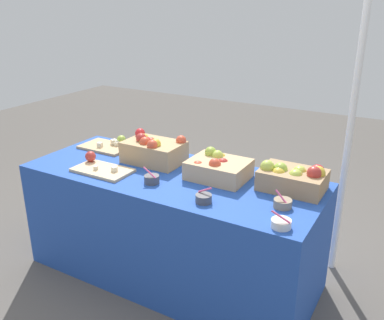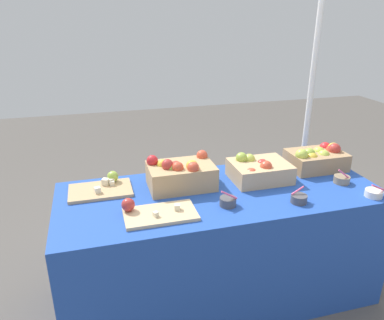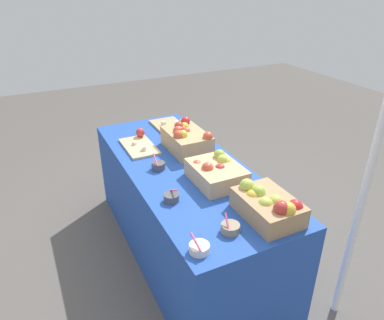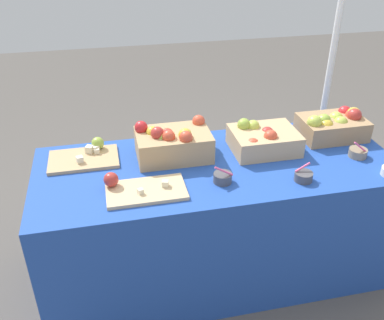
# 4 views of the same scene
# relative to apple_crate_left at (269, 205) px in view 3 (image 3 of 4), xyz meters

# --- Properties ---
(ground_plane) EXTENTS (10.00, 10.00, 0.00)m
(ground_plane) POSITION_rel_apple_crate_left_xyz_m (-0.74, -0.16, -0.82)
(ground_plane) COLOR #56514C
(table) EXTENTS (1.90, 0.76, 0.74)m
(table) POSITION_rel_apple_crate_left_xyz_m (-0.74, -0.16, -0.45)
(table) COLOR #234CAD
(table) RESTS_ON ground_plane
(apple_crate_left) EXTENTS (0.36, 0.25, 0.17)m
(apple_crate_left) POSITION_rel_apple_crate_left_xyz_m (0.00, 0.00, 0.00)
(apple_crate_left) COLOR tan
(apple_crate_left) RESTS_ON table
(apple_crate_middle) EXTENTS (0.36, 0.28, 0.16)m
(apple_crate_middle) POSITION_rel_apple_crate_left_xyz_m (-0.46, -0.06, -0.01)
(apple_crate_middle) COLOR tan
(apple_crate_middle) RESTS_ON table
(apple_crate_right) EXTENTS (0.39, 0.26, 0.20)m
(apple_crate_right) POSITION_rel_apple_crate_left_xyz_m (-0.96, -0.04, 0.01)
(apple_crate_right) COLOR tan
(apple_crate_right) RESTS_ON table
(cutting_board_front) EXTENTS (0.38, 0.21, 0.09)m
(cutting_board_front) POSITION_rel_apple_crate_left_xyz_m (-1.17, -0.33, -0.06)
(cutting_board_front) COLOR #D1B284
(cutting_board_front) RESTS_ON table
(cutting_board_back) EXTENTS (0.36, 0.24, 0.09)m
(cutting_board_back) POSITION_rel_apple_crate_left_xyz_m (-1.41, 0.04, -0.06)
(cutting_board_back) COLOR tan
(cutting_board_back) RESTS_ON table
(sample_bowl_near) EXTENTS (0.09, 0.09, 0.10)m
(sample_bowl_near) POSITION_rel_apple_crate_left_xyz_m (-0.76, -0.33, -0.05)
(sample_bowl_near) COLOR #4C4C51
(sample_bowl_near) RESTS_ON table
(sample_bowl_mid) EXTENTS (0.09, 0.09, 0.09)m
(sample_bowl_mid) POSITION_rel_apple_crate_left_xyz_m (-0.37, -0.40, -0.05)
(sample_bowl_mid) COLOR #4C4C51
(sample_bowl_mid) RESTS_ON table
(sample_bowl_far) EXTENTS (0.10, 0.10, 0.09)m
(sample_bowl_far) POSITION_rel_apple_crate_left_xyz_m (0.08, -0.45, -0.05)
(sample_bowl_far) COLOR silver
(sample_bowl_far) RESTS_ON table
(sample_bowl_extra) EXTENTS (0.10, 0.10, 0.10)m
(sample_bowl_extra) POSITION_rel_apple_crate_left_xyz_m (0.02, -0.25, -0.05)
(sample_bowl_extra) COLOR gray
(sample_bowl_extra) RESTS_ON table
(tent_pole) EXTENTS (0.04, 0.04, 2.06)m
(tent_pole) POSITION_rel_apple_crate_left_xyz_m (0.19, 0.47, 0.21)
(tent_pole) COLOR white
(tent_pole) RESTS_ON ground_plane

